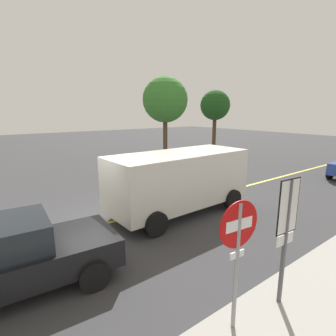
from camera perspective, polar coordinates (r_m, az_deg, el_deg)
ground_plane at (r=9.10m, az=-13.51°, el=-11.65°), size 80.00×80.00×0.00m
lane_marking_centre at (r=10.52m, az=1.77°, el=-7.93°), size 28.00×0.16×0.01m
stop_sign at (r=4.36m, az=14.79°, el=-16.03°), size 0.76×0.10×2.34m
speed_limit_sign at (r=5.13m, az=24.29°, el=-10.32°), size 0.54×0.06×2.52m
white_van at (r=9.42m, az=2.35°, el=-2.33°), size 5.25×2.38×2.20m
car_black_far_lane at (r=6.40m, az=-32.42°, el=-16.32°), size 4.52×2.16×1.54m
tree_left_verge at (r=22.29m, az=10.14°, el=13.08°), size 2.39×2.39×5.28m
tree_centre_verge at (r=18.06m, az=-0.61°, el=14.44°), size 2.99×2.99×5.85m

